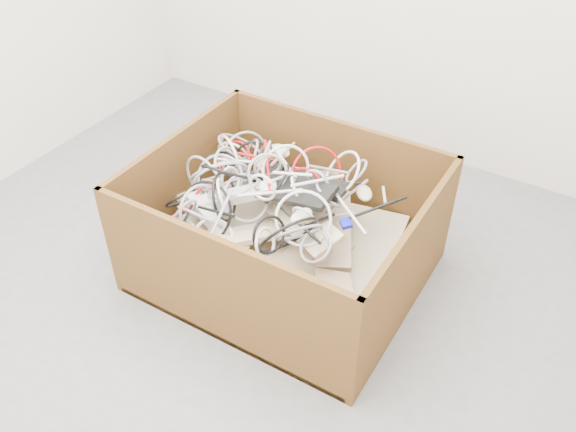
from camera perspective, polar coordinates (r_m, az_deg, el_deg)
The scene contains 9 objects.
ground at distance 2.58m, azimuth -6.14°, elevation -7.89°, with size 3.00×3.00×0.00m, color #555558.
room_shell at distance 1.88m, azimuth -8.86°, elevation 19.23°, with size 3.04×3.04×2.50m.
cardboard_box at distance 2.59m, azimuth -0.51°, elevation -2.86°, with size 1.11×0.92×0.53m.
keyboard_pile at distance 2.51m, azimuth 0.01°, elevation -0.58°, with size 1.11×0.78×0.34m.
mice_scatter at distance 2.45m, azimuth -0.69°, elevation 0.63°, with size 0.74×0.66×0.18m.
power_strip_left at distance 2.49m, azimuth -4.51°, elevation 1.97°, with size 0.32×0.06×0.04m, color white.
power_strip_right at distance 2.48m, azimuth -7.36°, elevation -0.10°, with size 0.28×0.06×0.04m, color white.
vga_plug at distance 2.37m, azimuth 5.43°, elevation -0.68°, with size 0.04×0.04×0.02m, color #0D13CC.
cable_tangle at distance 2.52m, azimuth -3.51°, elevation 2.83°, with size 0.96×0.82×0.44m.
Camera 1 is at (1.14, -1.35, 1.87)m, focal length 38.09 mm.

